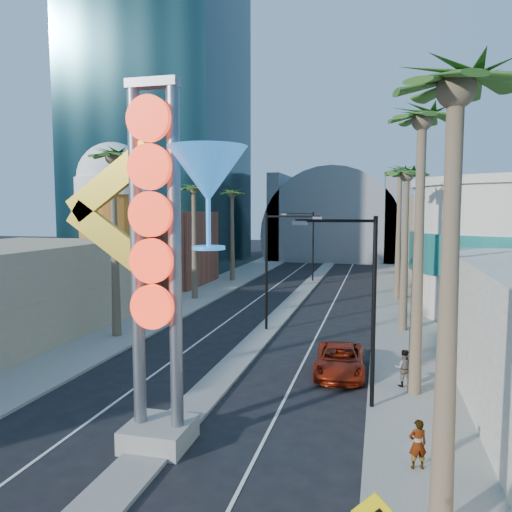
{
  "coord_description": "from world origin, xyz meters",
  "views": [
    {
      "loc": [
        7.38,
        -12.51,
        8.26
      ],
      "look_at": [
        -0.29,
        18.26,
        5.3
      ],
      "focal_mm": 35.0,
      "sensor_mm": 36.0,
      "label": 1
    }
  ],
  "objects_px": {
    "pedestrian_a": "(418,444)",
    "red_pickup": "(340,360)",
    "neon_sign": "(177,238)",
    "pedestrian_b": "(404,368)"
  },
  "relations": [
    {
      "from": "neon_sign",
      "to": "pedestrian_b",
      "type": "distance_m",
      "value": 12.67
    },
    {
      "from": "pedestrian_a",
      "to": "neon_sign",
      "type": "bearing_deg",
      "value": -16.13
    },
    {
      "from": "pedestrian_a",
      "to": "red_pickup",
      "type": "bearing_deg",
      "value": -89.03
    },
    {
      "from": "pedestrian_a",
      "to": "pedestrian_b",
      "type": "xyz_separation_m",
      "value": [
        -0.1,
        7.51,
        0.06
      ]
    },
    {
      "from": "red_pickup",
      "to": "pedestrian_a",
      "type": "distance_m",
      "value": 9.48
    },
    {
      "from": "neon_sign",
      "to": "pedestrian_b",
      "type": "relative_size",
      "value": 7.31
    },
    {
      "from": "red_pickup",
      "to": "pedestrian_a",
      "type": "bearing_deg",
      "value": -73.78
    },
    {
      "from": "pedestrian_b",
      "to": "neon_sign",
      "type": "bearing_deg",
      "value": 40.71
    },
    {
      "from": "red_pickup",
      "to": "pedestrian_b",
      "type": "xyz_separation_m",
      "value": [
        3.0,
        -1.44,
        0.28
      ]
    },
    {
      "from": "neon_sign",
      "to": "pedestrian_b",
      "type": "bearing_deg",
      "value": 45.16
    }
  ]
}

